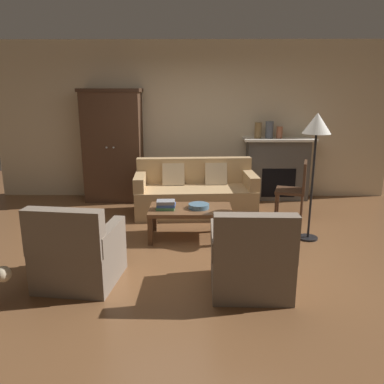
{
  "coord_description": "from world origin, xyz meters",
  "views": [
    {
      "loc": [
        0.07,
        -4.61,
        1.95
      ],
      "look_at": [
        0.02,
        0.67,
        0.55
      ],
      "focal_mm": 36.16,
      "sensor_mm": 36.0,
      "label": 1
    }
  ],
  "objects": [
    {
      "name": "armoire",
      "position": [
        -1.4,
        2.22,
        0.99
      ],
      "size": [
        1.06,
        0.57,
        1.98
      ],
      "color": "#472D1E",
      "rests_on": "ground"
    },
    {
      "name": "armchair_near_left",
      "position": [
        -1.14,
        -0.97,
        0.32
      ],
      "size": [
        0.86,
        0.85,
        0.88
      ],
      "color": "#756656",
      "rests_on": "ground"
    },
    {
      "name": "mantel_vase_terracotta",
      "position": [
        1.55,
        2.28,
        1.22
      ],
      "size": [
        0.11,
        0.11,
        0.21
      ],
      "primitive_type": "cylinder",
      "color": "#A86042",
      "rests_on": "fireplace"
    },
    {
      "name": "floor_lamp",
      "position": [
        1.59,
        0.3,
        1.45
      ],
      "size": [
        0.36,
        0.36,
        1.68
      ],
      "color": "black",
      "rests_on": "ground"
    },
    {
      "name": "mantel_vase_slate",
      "position": [
        1.37,
        2.28,
        1.27
      ],
      "size": [
        0.14,
        0.14,
        0.3
      ],
      "primitive_type": "cylinder",
      "color": "#565B66",
      "rests_on": "fireplace"
    },
    {
      "name": "armchair_near_right",
      "position": [
        0.62,
        -1.1,
        0.32
      ],
      "size": [
        0.79,
        0.78,
        0.88
      ],
      "color": "#756656",
      "rests_on": "ground"
    },
    {
      "name": "fruit_bowl",
      "position": [
        0.11,
        0.32,
        0.45
      ],
      "size": [
        0.28,
        0.28,
        0.06
      ],
      "primitive_type": "cylinder",
      "color": "slate",
      "rests_on": "coffee_table"
    },
    {
      "name": "fireplace",
      "position": [
        1.55,
        2.3,
        0.57
      ],
      "size": [
        1.26,
        0.48,
        1.12
      ],
      "color": "#4C4947",
      "rests_on": "ground"
    },
    {
      "name": "ground_plane",
      "position": [
        0.0,
        0.0,
        0.0
      ],
      "size": [
        9.6,
        9.6,
        0.0
      ],
      "primitive_type": "plane",
      "color": "brown"
    },
    {
      "name": "coffee_table",
      "position": [
        -0.0,
        0.32,
        0.37
      ],
      "size": [
        1.1,
        0.6,
        0.42
      ],
      "color": "brown",
      "rests_on": "ground"
    },
    {
      "name": "back_wall",
      "position": [
        0.0,
        2.55,
        1.4
      ],
      "size": [
        7.2,
        0.1,
        2.8
      ],
      "primitive_type": "cube",
      "color": "beige",
      "rests_on": "ground"
    },
    {
      "name": "book_stack",
      "position": [
        -0.32,
        0.27,
        0.48
      ],
      "size": [
        0.25,
        0.18,
        0.12
      ],
      "color": "#427A4C",
      "rests_on": "coffee_table"
    },
    {
      "name": "side_chair_wooden",
      "position": [
        1.63,
        1.19,
        0.51
      ],
      "size": [
        0.55,
        0.55,
        0.9
      ],
      "color": "#472D1E",
      "rests_on": "ground"
    },
    {
      "name": "mantel_vase_bronze",
      "position": [
        1.17,
        2.28,
        1.26
      ],
      "size": [
        0.12,
        0.12,
        0.28
      ],
      "primitive_type": "cylinder",
      "color": "olive",
      "rests_on": "fireplace"
    },
    {
      "name": "couch",
      "position": [
        0.06,
        1.45,
        0.32
      ],
      "size": [
        1.97,
        0.98,
        0.86
      ],
      "color": "tan",
      "rests_on": "ground"
    }
  ]
}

